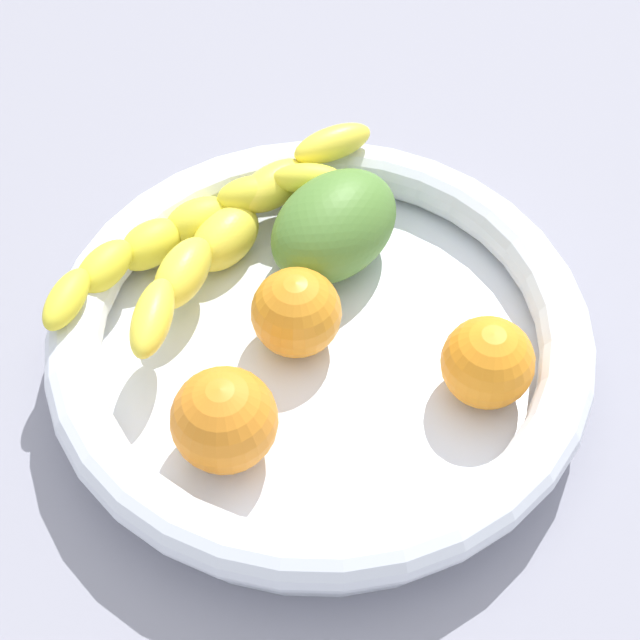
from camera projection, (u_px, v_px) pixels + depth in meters
kitchen_counter at (320, 377)px, 68.74cm from camera, size 120.00×120.00×3.00cm
fruit_bowl at (320, 339)px, 65.17cm from camera, size 37.52×37.52×5.93cm
banana_draped_left at (234, 230)px, 68.26cm from camera, size 26.75×11.40×6.26cm
banana_draped_right at (181, 232)px, 68.32cm from camera, size 20.80×15.99×5.14cm
orange_front at (294, 318)px, 63.46cm from camera, size 6.27×6.27×6.27cm
orange_mid_left at (224, 420)px, 58.05cm from camera, size 6.79×6.79×6.79cm
orange_mid_right at (487, 363)px, 61.15cm from camera, size 6.20×6.20×6.20cm
mango_green at (334, 226)px, 68.27cm from camera, size 13.02×11.30×7.13cm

